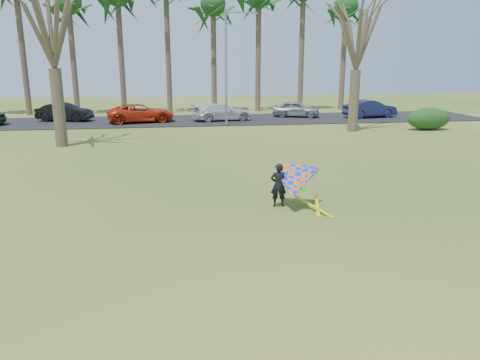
{
  "coord_description": "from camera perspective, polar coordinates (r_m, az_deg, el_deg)",
  "views": [
    {
      "loc": [
        -2.05,
        -11.66,
        4.68
      ],
      "look_at": [
        0.0,
        2.0,
        1.1
      ],
      "focal_mm": 35.0,
      "sensor_mm": 36.0,
      "label": 1
    }
  ],
  "objects": [
    {
      "name": "streetlight",
      "position": [
        33.92,
        -1.45,
        14.17
      ],
      "size": [
        2.28,
        0.18,
        8.0
      ],
      "color": "gray",
      "rests_on": "ground"
    },
    {
      "name": "palm_6",
      "position": [
        43.08,
        -3.3,
        20.5
      ],
      "size": [
        4.84,
        4.84,
        10.84
      ],
      "color": "#4C3F2E",
      "rests_on": "ground"
    },
    {
      "name": "car_4",
      "position": [
        39.05,
        6.85,
        8.6
      ],
      "size": [
        4.09,
        2.72,
        1.29
      ],
      "primitive_type": "imported",
      "rotation": [
        0.0,
        0.0,
        1.23
      ],
      "color": "gray",
      "rests_on": "parking_strip"
    },
    {
      "name": "parking_strip",
      "position": [
        37.01,
        -5.33,
        7.26
      ],
      "size": [
        46.0,
        7.0,
        0.06
      ],
      "primitive_type": "cube",
      "color": "black",
      "rests_on": "ground"
    },
    {
      "name": "ground",
      "position": [
        12.73,
        1.35,
        -7.05
      ],
      "size": [
        100.0,
        100.0,
        0.0
      ],
      "primitive_type": "plane",
      "color": "#245512",
      "rests_on": "ground"
    },
    {
      "name": "car_1",
      "position": [
        38.55,
        -20.6,
        7.76
      ],
      "size": [
        4.37,
        2.38,
        1.37
      ],
      "primitive_type": "imported",
      "rotation": [
        0.0,
        0.0,
        1.33
      ],
      "color": "black",
      "rests_on": "parking_strip"
    },
    {
      "name": "hedge_near",
      "position": [
        34.38,
        22.01,
        6.94
      ],
      "size": [
        3.02,
        1.37,
        1.51
      ],
      "primitive_type": "ellipsoid",
      "color": "#1A3E16",
      "rests_on": "ground"
    },
    {
      "name": "palm_3",
      "position": [
        43.62,
        -20.2,
        19.61
      ],
      "size": [
        4.84,
        4.84,
        10.84
      ],
      "color": "brown",
      "rests_on": "ground"
    },
    {
      "name": "bare_tree_right",
      "position": [
        32.07,
        14.23,
        17.49
      ],
      "size": [
        6.27,
        6.27,
        9.21
      ],
      "color": "brown",
      "rests_on": "ground"
    },
    {
      "name": "kite_flyer",
      "position": [
        15.06,
        6.49,
        -0.35
      ],
      "size": [
        2.13,
        2.39,
        2.02
      ],
      "color": "black",
      "rests_on": "ground"
    },
    {
      "name": "car_2",
      "position": [
        36.24,
        -12.02,
        7.99
      ],
      "size": [
        5.28,
        3.21,
        1.37
      ],
      "primitive_type": "imported",
      "rotation": [
        0.0,
        0.0,
        1.77
      ],
      "color": "red",
      "rests_on": "parking_strip"
    },
    {
      "name": "car_5",
      "position": [
        39.84,
        15.56,
        8.38
      ],
      "size": [
        4.49,
        2.17,
        1.42
      ],
      "primitive_type": "imported",
      "rotation": [
        0.0,
        0.0,
        1.73
      ],
      "color": "#1A1E50",
      "rests_on": "parking_strip"
    },
    {
      "name": "bare_tree_left",
      "position": [
        27.41,
        -22.21,
        18.2
      ],
      "size": [
        6.6,
        6.6,
        9.7
      ],
      "color": "#46362A",
      "rests_on": "ground"
    },
    {
      "name": "palm_9",
      "position": [
        45.8,
        12.8,
        19.83
      ],
      "size": [
        4.84,
        4.84,
        10.84
      ],
      "color": "brown",
      "rests_on": "ground"
    },
    {
      "name": "car_3",
      "position": [
        36.51,
        -2.21,
        8.3
      ],
      "size": [
        4.77,
        2.49,
        1.32
      ],
      "primitive_type": "imported",
      "rotation": [
        0.0,
        0.0,
        1.72
      ],
      "color": "silver",
      "rests_on": "parking_strip"
    }
  ]
}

